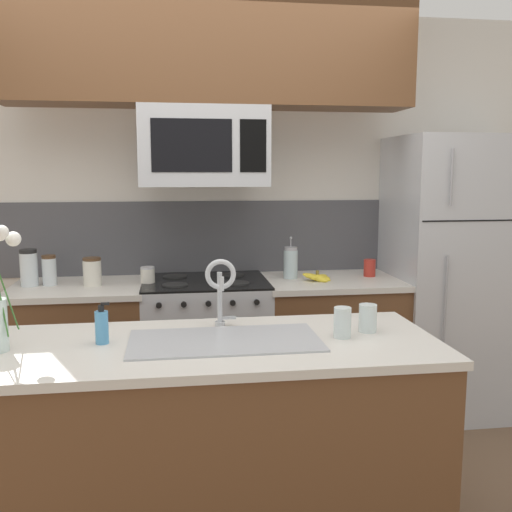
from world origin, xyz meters
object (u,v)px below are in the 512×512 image
object	(u,v)px
french_press	(291,263)
coffee_tin	(370,268)
refrigerator	(457,276)
storage_jar_short	(92,272)
storage_jar_medium	(49,270)
stove_range	(206,353)
sink_faucet	(221,284)
drinking_glass	(342,322)
storage_jar_tall	(29,268)
storage_jar_squat	(148,276)
microwave	(203,147)
dish_soap_bottle	(102,327)
banana_bunch	(317,277)
spare_glass	(368,318)

from	to	relation	value
french_press	coffee_tin	size ratio (longest dim) A/B	2.43
refrigerator	storage_jar_short	world-z (taller)	refrigerator
storage_jar_medium	stove_range	bearing A→B (deg)	-2.48
storage_jar_medium	sink_faucet	world-z (taller)	sink_faucet
refrigerator	drinking_glass	size ratio (longest dim) A/B	14.39
storage_jar_tall	storage_jar_squat	world-z (taller)	storage_jar_tall
stove_range	storage_jar_short	distance (m)	0.85
storage_jar_short	coffee_tin	xyz separation A→B (m)	(1.74, 0.05, -0.03)
microwave	dish_soap_bottle	distance (m)	1.48
refrigerator	storage_jar_medium	bearing A→B (deg)	179.56
banana_bunch	sink_faucet	xyz separation A→B (m)	(-0.68, -1.00, 0.18)
storage_jar_medium	sink_faucet	size ratio (longest dim) A/B	0.59
drinking_glass	stove_range	bearing A→B (deg)	111.22
sink_faucet	dish_soap_bottle	bearing A→B (deg)	-162.63
microwave	french_press	bearing A→B (deg)	8.42
storage_jar_tall	french_press	bearing A→B (deg)	0.95
storage_jar_short	coffee_tin	size ratio (longest dim) A/B	1.52
storage_jar_medium	coffee_tin	bearing A→B (deg)	0.29
refrigerator	storage_jar_short	bearing A→B (deg)	-179.44
microwave	dish_soap_bottle	size ratio (longest dim) A/B	4.51
storage_jar_medium	drinking_glass	bearing A→B (deg)	-42.66
drinking_glass	spare_glass	size ratio (longest dim) A/B	1.07
microwave	storage_jar_medium	distance (m)	1.18
coffee_tin	storage_jar_squat	bearing A→B (deg)	-176.99
storage_jar_squat	coffee_tin	xyz separation A→B (m)	(1.41, 0.07, 0.00)
refrigerator	banana_bunch	size ratio (longest dim) A/B	9.43
storage_jar_medium	storage_jar_tall	bearing A→B (deg)	-176.94
microwave	drinking_glass	size ratio (longest dim) A/B	5.94
banana_bunch	drinking_glass	distance (m)	1.22
storage_jar_squat	spare_glass	bearing A→B (deg)	-50.48
sink_faucet	spare_glass	bearing A→B (deg)	-12.68
storage_jar_tall	storage_jar_medium	bearing A→B (deg)	3.06
refrigerator	storage_jar_tall	bearing A→B (deg)	179.70
drinking_glass	storage_jar_tall	bearing A→B (deg)	139.68
storage_jar_short	dish_soap_bottle	world-z (taller)	storage_jar_short
microwave	storage_jar_tall	distance (m)	1.26
dish_soap_bottle	banana_bunch	bearing A→B (deg)	44.57
storage_jar_squat	dish_soap_bottle	bearing A→B (deg)	-96.14
refrigerator	french_press	distance (m)	1.12
storage_jar_tall	french_press	size ratio (longest dim) A/B	0.82
storage_jar_medium	sink_faucet	bearing A→B (deg)	-49.61
refrigerator	storage_jar_medium	world-z (taller)	refrigerator
storage_jar_tall	coffee_tin	world-z (taller)	storage_jar_tall
microwave	banana_bunch	xyz separation A→B (m)	(0.69, -0.04, -0.79)
storage_jar_short	french_press	distance (m)	1.22
refrigerator	drinking_glass	xyz separation A→B (m)	(-1.17, -1.28, 0.07)
storage_jar_short	spare_glass	world-z (taller)	storage_jar_short
microwave	sink_faucet	size ratio (longest dim) A/B	2.43
storage_jar_short	banana_bunch	world-z (taller)	storage_jar_short
stove_range	banana_bunch	xyz separation A→B (m)	(0.69, -0.06, 0.47)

